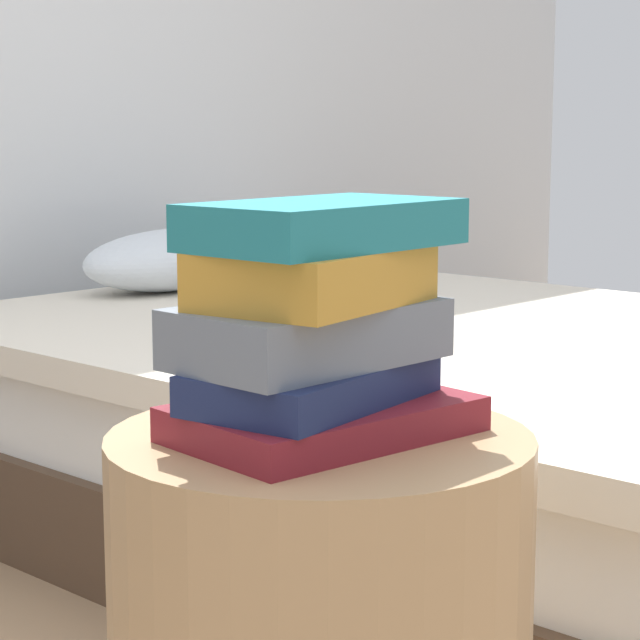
# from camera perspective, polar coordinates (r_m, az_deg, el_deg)

# --- Properties ---
(bed) EXTENTS (1.55, 2.02, 0.62)m
(bed) POSITION_cam_1_polar(r_m,az_deg,el_deg) (2.69, 4.38, -4.90)
(bed) COLOR #4C3828
(bed) RESTS_ON ground_plane
(book_maroon) EXTENTS (0.31, 0.22, 0.04)m
(book_maroon) POSITION_cam_1_polar(r_m,az_deg,el_deg) (1.24, 0.06, -4.69)
(book_maroon) COLOR maroon
(book_maroon) RESTS_ON side_table
(book_navy) EXTENTS (0.28, 0.19, 0.04)m
(book_navy) POSITION_cam_1_polar(r_m,az_deg,el_deg) (1.23, -0.38, -3.00)
(book_navy) COLOR #19234C
(book_navy) RESTS_ON book_maroon
(book_slate) EXTENTS (0.27, 0.17, 0.06)m
(book_slate) POSITION_cam_1_polar(r_m,az_deg,el_deg) (1.23, -0.57, -0.63)
(book_slate) COLOR slate
(book_slate) RESTS_ON book_navy
(book_ochre) EXTENTS (0.25, 0.20, 0.06)m
(book_ochre) POSITION_cam_1_polar(r_m,az_deg,el_deg) (1.21, -0.38, 2.05)
(book_ochre) COLOR #B7842D
(book_ochre) RESTS_ON book_slate
(book_teal) EXTENTS (0.28, 0.17, 0.05)m
(book_teal) POSITION_cam_1_polar(r_m,az_deg,el_deg) (1.22, 0.34, 4.50)
(book_teal) COLOR #1E727F
(book_teal) RESTS_ON book_ochre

